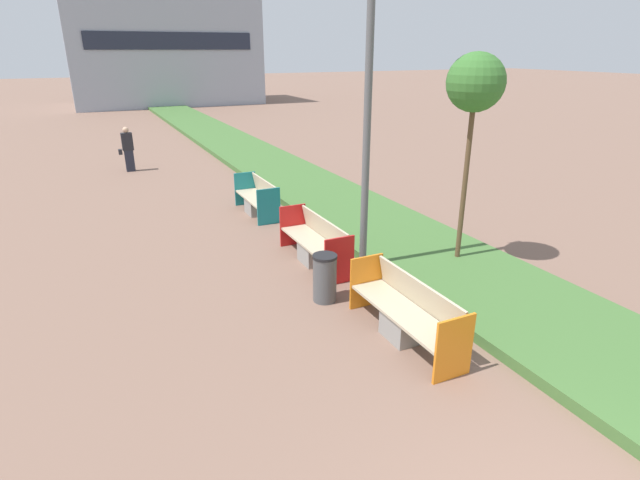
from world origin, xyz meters
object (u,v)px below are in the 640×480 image
at_px(bench_teal_frame, 258,201).
at_px(sapling_tree_near, 475,85).
at_px(bench_orange_frame, 406,316).
at_px(litter_bin, 325,278).
at_px(bench_red_frame, 316,245).
at_px(street_lamp_post, 369,56).
at_px(pedestrian_walking, 128,149).

distance_m(bench_teal_frame, sapling_tree_near, 6.56).
bearing_deg(bench_teal_frame, bench_orange_frame, -89.97).
bearing_deg(bench_orange_frame, bench_teal_frame, 90.03).
relative_size(bench_orange_frame, bench_teal_frame, 1.17).
relative_size(litter_bin, sapling_tree_near, 0.21).
bearing_deg(bench_red_frame, street_lamp_post, -56.02).
xyz_separation_m(street_lamp_post, pedestrian_walking, (-3.18, 11.45, -3.28)).
distance_m(bench_red_frame, sapling_tree_near, 4.37).
bearing_deg(pedestrian_walking, bench_red_frame, -76.29).
bearing_deg(bench_teal_frame, litter_bin, -96.31).
xyz_separation_m(street_lamp_post, sapling_tree_near, (1.99, -0.49, -0.50)).
bearing_deg(bench_teal_frame, sapling_tree_near, -62.83).
relative_size(bench_orange_frame, street_lamp_post, 0.31).
xyz_separation_m(bench_teal_frame, street_lamp_post, (0.61, -4.59, 3.73)).
xyz_separation_m(bench_orange_frame, street_lamp_post, (0.61, 2.37, 3.72)).
distance_m(bench_red_frame, street_lamp_post, 3.88).
bearing_deg(street_lamp_post, litter_bin, -148.88).
bearing_deg(sapling_tree_near, bench_orange_frame, -144.14).
distance_m(litter_bin, street_lamp_post, 3.91).
height_order(litter_bin, street_lamp_post, street_lamp_post).
height_order(litter_bin, pedestrian_walking, pedestrian_walking).
bearing_deg(litter_bin, bench_orange_frame, -70.20).
xyz_separation_m(bench_teal_frame, litter_bin, (-0.59, -5.31, 0.07)).
height_order(bench_orange_frame, pedestrian_walking, pedestrian_walking).
height_order(bench_red_frame, bench_teal_frame, same).
bearing_deg(bench_red_frame, sapling_tree_near, -28.16).
distance_m(bench_red_frame, litter_bin, 1.74).
bearing_deg(litter_bin, pedestrian_walking, 99.24).
height_order(bench_red_frame, pedestrian_walking, pedestrian_walking).
bearing_deg(street_lamp_post, bench_teal_frame, 97.62).
distance_m(litter_bin, pedestrian_walking, 12.34).
xyz_separation_m(bench_red_frame, bench_teal_frame, (-0.00, 3.68, -0.01)).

